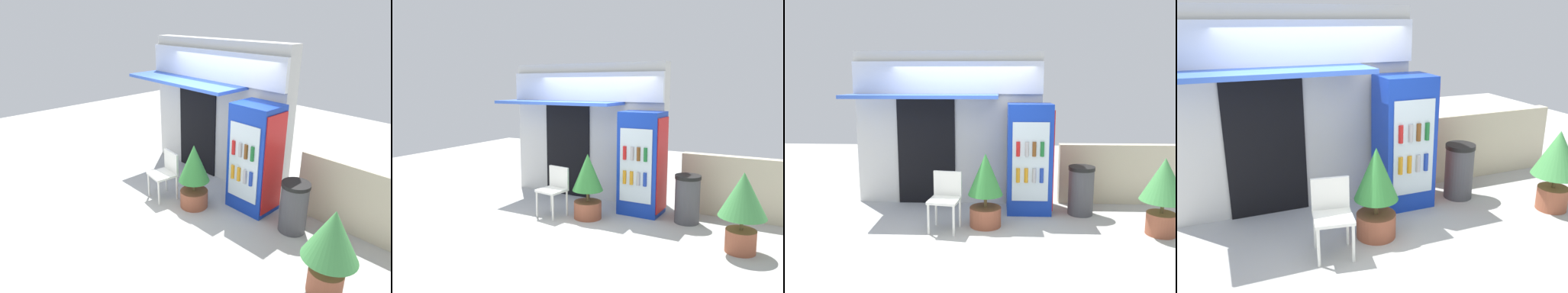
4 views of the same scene
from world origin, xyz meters
TOP-DOWN VIEW (x-y plane):
  - ground at (0.00, 0.00)m, footprint 16.00×16.00m
  - storefront_building at (-0.33, 1.46)m, footprint 3.40×1.09m
  - drink_cooler at (1.13, 0.92)m, footprint 0.76×0.65m
  - plastic_chair at (-0.20, 0.05)m, footprint 0.50×0.49m
  - potted_plant_near_shop at (0.40, 0.20)m, footprint 0.54×0.54m
  - potted_plant_curbside at (3.00, -0.04)m, footprint 0.66×0.66m
  - trash_bin at (2.00, 0.82)m, footprint 0.44×0.44m
  - stone_boundary_wall at (2.94, 1.49)m, footprint 2.44×0.20m

SIDE VIEW (x-z plane):
  - ground at x=0.00m, z-range 0.00..0.00m
  - trash_bin at x=2.00m, z-range 0.00..0.83m
  - plastic_chair at x=-0.20m, z-range 0.09..0.96m
  - stone_boundary_wall at x=2.94m, z-range 0.00..1.10m
  - potted_plant_near_shop at x=0.40m, z-range 0.06..1.22m
  - potted_plant_curbside at x=3.00m, z-range 0.14..1.29m
  - drink_cooler at x=1.13m, z-range 0.00..1.87m
  - storefront_building at x=-0.33m, z-range 0.06..2.83m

